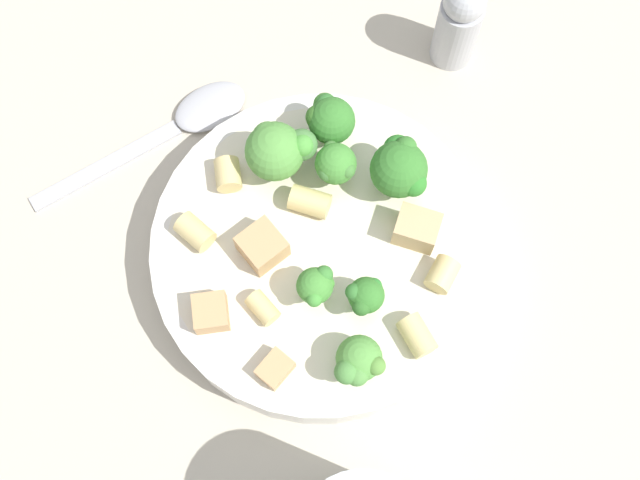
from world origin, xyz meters
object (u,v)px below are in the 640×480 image
Objects in this scene: rigatoni_5 at (417,336)px; chicken_chunk_1 at (275,369)px; broccoli_floret_5 at (358,362)px; rigatoni_2 at (195,232)px; rigatoni_3 at (263,308)px; chicken_chunk_0 at (262,246)px; rigatoni_1 at (442,274)px; broccoli_floret_6 at (365,296)px; rigatoni_0 at (228,174)px; chicken_chunk_2 at (417,229)px; chicken_chunk_3 at (211,313)px; spoon at (183,122)px; pasta_bowl at (320,252)px; broccoli_floret_1 at (400,168)px; broccoli_floret_2 at (335,165)px; rigatoni_4 at (310,202)px; pepper_shaker at (459,22)px; broccoli_floret_4 at (329,118)px; broccoli_floret_3 at (282,147)px; broccoli_floret_0 at (316,286)px.

chicken_chunk_1 is at bearing -15.27° from rigatoni_5.
broccoli_floret_5 reaches higher than rigatoni_2.
chicken_chunk_0 is at bearing -116.92° from rigatoni_3.
rigatoni_1 is at bearing -142.31° from rigatoni_5.
rigatoni_0 is (0.04, -0.12, -0.01)m from broccoli_floret_6.
rigatoni_0 is at bearing -45.88° from chicken_chunk_2.
spoon is (-0.04, -0.15, -0.04)m from chicken_chunk_3.
chicken_chunk_2 is at bearing 158.38° from pasta_bowl.
chicken_chunk_0 reaches higher than pasta_bowl.
broccoli_floret_1 is 2.23× the size of rigatoni_1.
rigatoni_4 is (0.02, 0.01, -0.01)m from broccoli_floret_2.
rigatoni_3 is 1.00× the size of chicken_chunk_1.
pepper_shaker is at bearing -155.57° from rigatoni_4.
broccoli_floret_4 reaches higher than broccoli_floret_6.
rigatoni_1 is at bearing 83.81° from broccoli_floret_1.
rigatoni_0 is 0.13m from chicken_chunk_2.
spoon is at bearing -42.50° from broccoli_floret_4.
chicken_chunk_3 is at bearing 73.55° from spoon.
chicken_chunk_3 is at bearing -5.58° from chicken_chunk_2.
broccoli_floret_4 is 1.59× the size of rigatoni_4.
rigatoni_5 is (-0.02, 0.08, 0.02)m from pasta_bowl.
rigatoni_4 is 1.26× the size of chicken_chunk_1.
rigatoni_1 is (-0.05, 0.01, -0.01)m from broccoli_floret_6.
broccoli_floret_3 is 1.48× the size of broccoli_floret_6.
broccoli_floret_3 reaches higher than rigatoni_5.
rigatoni_0 is 0.16m from rigatoni_5.
chicken_chunk_1 is at bearing 29.59° from broccoli_floret_1.
chicken_chunk_0 is at bearing 34.39° from broccoli_floret_4.
broccoli_floret_5 is at bearing 77.82° from pasta_bowl.
chicken_chunk_2 is 0.16m from pepper_shaker.
chicken_chunk_1 is (0.09, 0.10, -0.02)m from broccoli_floret_2.
rigatoni_1 is at bearing -161.83° from broccoli_floret_5.
rigatoni_0 is at bearing -65.51° from pasta_bowl.
broccoli_floret_0 is at bearing 57.67° from pasta_bowl.
broccoli_floret_6 reaches higher than spoon.
rigatoni_2 is at bearing -55.27° from broccoli_floret_0.
broccoli_floret_0 is 0.18m from spoon.
broccoli_floret_5 is 1.63× the size of rigatoni_0.
pepper_shaker is (-0.16, -0.15, -0.01)m from broccoli_floret_6.
broccoli_floret_6 reaches higher than chicken_chunk_2.
chicken_chunk_2 is (-0.03, -0.06, 0.00)m from rigatoni_5.
chicken_chunk_2 is at bearing -90.98° from rigatoni_1.
broccoli_floret_3 is at bearing 13.11° from pepper_shaker.
pasta_bowl is 0.06m from rigatoni_3.
broccoli_floret_2 is at bearing -74.09° from rigatoni_1.
broccoli_floret_6 is 0.22m from pepper_shaker.
pasta_bowl is 8.57× the size of rigatoni_4.
broccoli_floret_1 is 1.23× the size of broccoli_floret_2.
chicken_chunk_0 is 0.96× the size of chicken_chunk_2.
broccoli_floret_6 is (0.06, 0.06, -0.01)m from broccoli_floret_1.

